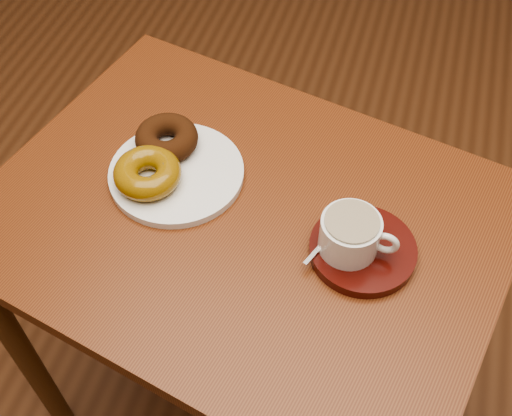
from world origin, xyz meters
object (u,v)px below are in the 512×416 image
(saucer, at_px, (363,250))
(cafe_table, at_px, (244,257))
(donut_plate, at_px, (177,173))
(coffee_cup, at_px, (351,234))

(saucer, bearing_deg, cafe_table, 173.25)
(cafe_table, relative_size, donut_plate, 4.16)
(cafe_table, bearing_deg, coffee_cup, 3.61)
(saucer, xyz_separation_m, coffee_cup, (-0.02, -0.01, 0.04))
(donut_plate, distance_m, saucer, 0.31)
(cafe_table, bearing_deg, saucer, 6.41)
(donut_plate, bearing_deg, saucer, -12.05)
(cafe_table, distance_m, saucer, 0.22)
(saucer, bearing_deg, coffee_cup, -163.79)
(coffee_cup, bearing_deg, saucer, 19.62)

